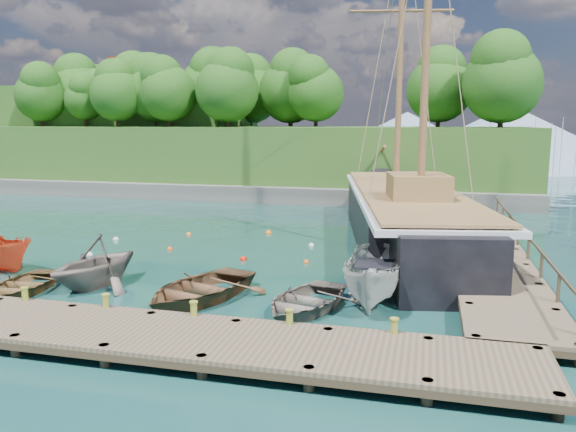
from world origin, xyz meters
name	(u,v)px	position (x,y,z in m)	size (l,w,h in m)	color
ground	(200,284)	(0.00, 0.00, 0.00)	(160.00, 160.00, 0.00)	#143934
dock_near	(174,337)	(2.00, -6.50, 0.43)	(20.00, 3.20, 1.10)	brown
dock_east	(486,251)	(11.50, 7.00, 0.43)	(3.20, 24.00, 1.10)	brown
bollard_0	(27,318)	(-4.00, -5.10, 0.00)	(0.26, 0.26, 0.45)	olive
bollard_1	(107,325)	(-1.00, -5.10, 0.00)	(0.26, 0.26, 0.45)	olive
bollard_2	(195,334)	(2.00, -5.10, 0.00)	(0.26, 0.26, 0.45)	olive
bollard_3	(290,343)	(5.00, -5.10, 0.00)	(0.26, 0.26, 0.45)	olive
bollard_4	(393,354)	(8.00, -5.10, 0.00)	(0.26, 0.26, 0.45)	olive
rowboat_0	(23,292)	(-6.11, -2.70, 0.00)	(2.78, 3.89, 0.81)	brown
rowboat_1	(96,286)	(-3.83, -1.32, 0.00)	(3.61, 4.18, 2.20)	#6D6158
rowboat_2	(199,299)	(0.78, -1.87, 0.00)	(3.68, 5.15, 1.07)	brown
rowboat_3	(305,310)	(4.78, -2.06, 0.00)	(3.13, 4.39, 0.91)	#6B6057
cabin_boat_white	(373,302)	(7.00, -0.66, 0.00)	(1.99, 5.28, 2.04)	beige
schooner	(406,220)	(7.61, 10.29, 1.21)	(9.39, 29.14, 21.82)	black
mooring_buoy_0	(90,256)	(-7.11, 3.17, 0.00)	(0.31, 0.31, 0.31)	white
mooring_buoy_1	(170,250)	(-3.89, 5.30, 0.00)	(0.29, 0.29, 0.29)	#FC4F16
mooring_buoy_2	(243,260)	(0.43, 4.18, 0.00)	(0.35, 0.35, 0.35)	red
mooring_buoy_3	(311,246)	(2.92, 7.90, 0.00)	(0.30, 0.30, 0.30)	silver
mooring_buoy_4	(189,235)	(-4.52, 9.03, 0.00)	(0.30, 0.30, 0.30)	orange
mooring_buoy_5	(269,233)	(-0.21, 10.61, 0.00)	(0.37, 0.37, 0.37)	orange
mooring_buoy_6	(116,240)	(-7.83, 6.72, 0.00)	(0.34, 0.34, 0.34)	silver
mooring_buoy_7	(306,263)	(3.41, 4.37, 0.00)	(0.29, 0.29, 0.29)	#CF581B
headland	(203,131)	(-12.88, 31.36, 5.54)	(51.00, 19.31, 12.90)	#474744
distant_ridge	(402,136)	(4.30, 70.00, 4.35)	(117.00, 40.00, 10.00)	#728CA5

